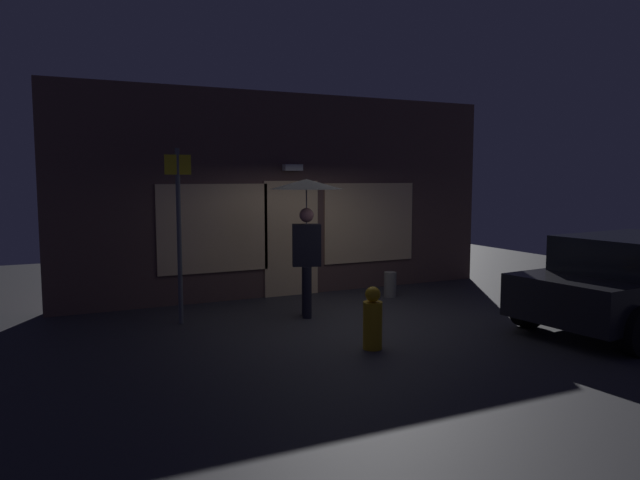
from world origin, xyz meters
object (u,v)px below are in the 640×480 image
(person_with_umbrella, at_px, (306,210))
(street_sign_post, at_px, (179,226))
(sidewalk_bollard, at_px, (390,284))
(fire_hydrant, at_px, (373,320))
(parked_car, at_px, (635,281))

(person_with_umbrella, xyz_separation_m, street_sign_post, (-1.96, 0.41, -0.22))
(sidewalk_bollard, distance_m, fire_hydrant, 3.54)
(fire_hydrant, bearing_deg, person_with_umbrella, 90.34)
(parked_car, height_order, fire_hydrant, parked_car)
(parked_car, bearing_deg, sidewalk_bollard, 113.69)
(person_with_umbrella, relative_size, fire_hydrant, 2.67)
(sidewalk_bollard, bearing_deg, parked_car, -60.71)
(person_with_umbrella, bearing_deg, parked_car, 167.30)
(person_with_umbrella, height_order, street_sign_post, street_sign_post)
(person_with_umbrella, relative_size, parked_car, 0.56)
(parked_car, distance_m, sidewalk_bollard, 4.17)
(sidewalk_bollard, xyz_separation_m, fire_hydrant, (-2.09, -2.86, 0.15))
(person_with_umbrella, bearing_deg, fire_hydrant, 112.03)
(parked_car, xyz_separation_m, sidewalk_bollard, (-2.03, 3.61, -0.48))
(street_sign_post, height_order, sidewalk_bollard, street_sign_post)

